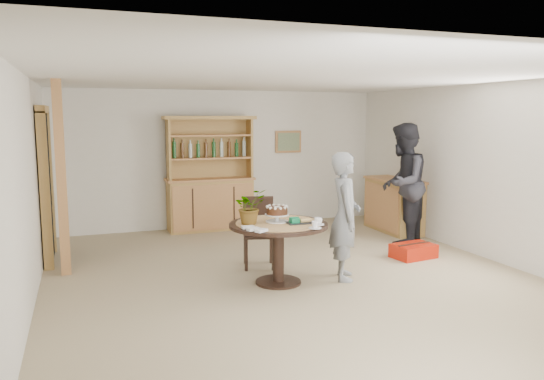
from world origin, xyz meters
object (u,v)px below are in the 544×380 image
Objects in this scene: dining_table at (278,235)px; red_suitcase at (413,251)px; hutch at (210,192)px; sideboard at (394,205)px; teen_boy at (345,216)px; adult_person at (403,183)px; dining_chair at (259,227)px.

dining_table is 1.84× the size of red_suitcase.
hutch is 1.62× the size of sideboard.
red_suitcase is at bearing -113.49° from sideboard.
teen_boy is (-2.13, -2.19, 0.33)m from sideboard.
hutch reaches higher than teen_boy.
hutch reaches higher than red_suitcase.
dining_table is at bearing -177.34° from red_suitcase.
dining_table is 0.75× the size of teen_boy.
teen_boy is at bearing -75.07° from hutch.
teen_boy is at bearing -3.90° from adult_person.
dining_table reaches higher than red_suitcase.
hutch is at bearing -79.35° from adult_person.
dining_chair is at bearing 161.82° from red_suitcase.
hutch is 1.70× the size of dining_table.
sideboard is 0.65× the size of adult_person.
teen_boy is (0.83, -0.93, 0.27)m from dining_chair.
hutch reaches higher than dining_chair.
hutch reaches higher than dining_table.
hutch is 2.16× the size of dining_chair.
adult_person reaches higher than dining_table.
hutch reaches higher than sideboard.
sideboard is at bearing 35.05° from dining_table.
sideboard is 1.84m from red_suitcase.
teen_boy is at bearing -167.44° from red_suitcase.
sideboard is at bearing 58.27° from red_suitcase.
dining_chair is at bearing -31.92° from adult_person.
dining_chair is 0.49× the size of adult_person.
dining_table is 2.35m from red_suitcase.
hutch is at bearing 91.11° from dining_table.
adult_person is (2.60, 0.48, 0.43)m from dining_chair.
adult_person is (2.62, 1.30, 0.36)m from dining_table.
sideboard is 3.64m from dining_table.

